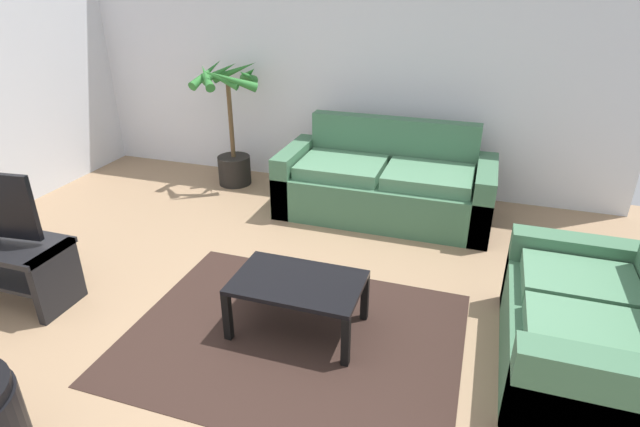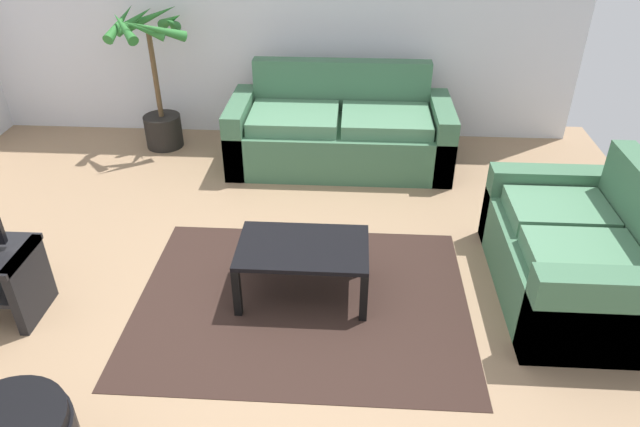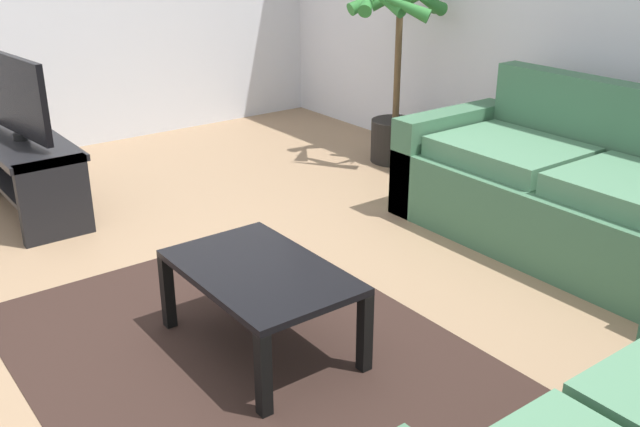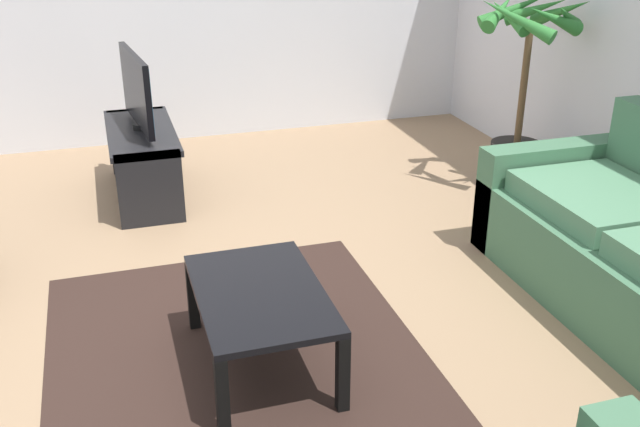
# 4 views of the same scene
# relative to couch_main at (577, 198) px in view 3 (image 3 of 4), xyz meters

# --- Properties ---
(ground_plane) EXTENTS (6.60, 6.60, 0.00)m
(ground_plane) POSITION_rel_couch_main_xyz_m (-0.66, -2.28, -0.30)
(ground_plane) COLOR #937556
(couch_main) EXTENTS (2.05, 0.90, 0.90)m
(couch_main) POSITION_rel_couch_main_xyz_m (0.00, 0.00, 0.00)
(couch_main) COLOR #3F6B4C
(couch_main) RESTS_ON ground
(tv_stand) EXTENTS (1.10, 0.45, 0.49)m
(tv_stand) POSITION_rel_couch_main_xyz_m (-2.39, -2.31, 0.02)
(tv_stand) COLOR black
(tv_stand) RESTS_ON ground
(tv) EXTENTS (0.85, 0.14, 0.52)m
(tv) POSITION_rel_couch_main_xyz_m (-2.39, -2.31, 0.46)
(tv) COLOR black
(tv) RESTS_ON tv_stand
(coffee_table) EXTENTS (0.85, 0.54, 0.39)m
(coffee_table) POSITION_rel_couch_main_xyz_m (-0.18, -1.99, 0.03)
(coffee_table) COLOR black
(coffee_table) RESTS_ON ground
(area_rug) EXTENTS (2.20, 1.70, 0.01)m
(area_rug) POSITION_rel_couch_main_xyz_m (-0.18, -2.09, -0.30)
(area_rug) COLOR black
(area_rug) RESTS_ON ground
(potted_palm) EXTENTS (0.76, 0.78, 1.37)m
(potted_palm) POSITION_rel_couch_main_xyz_m (-1.80, 0.27, 0.36)
(potted_palm) COLOR black
(potted_palm) RESTS_ON ground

